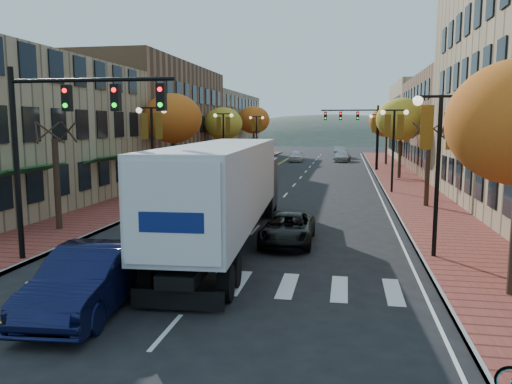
% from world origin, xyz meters
% --- Properties ---
extents(ground, '(200.00, 200.00, 0.00)m').
position_xyz_m(ground, '(0.00, 0.00, 0.00)').
color(ground, black).
rests_on(ground, ground).
extents(sidewalk_left, '(4.00, 85.00, 0.15)m').
position_xyz_m(sidewalk_left, '(-9.00, 32.50, 0.07)').
color(sidewalk_left, brown).
rests_on(sidewalk_left, ground).
extents(sidewalk_right, '(4.00, 85.00, 0.15)m').
position_xyz_m(sidewalk_right, '(9.00, 32.50, 0.07)').
color(sidewalk_right, brown).
rests_on(sidewalk_right, ground).
extents(building_left_mid, '(12.00, 24.00, 11.00)m').
position_xyz_m(building_left_mid, '(-17.00, 36.00, 5.50)').
color(building_left_mid, brown).
rests_on(building_left_mid, ground).
extents(building_left_far, '(12.00, 26.00, 9.50)m').
position_xyz_m(building_left_far, '(-17.00, 61.00, 4.75)').
color(building_left_far, '#9E8966').
rests_on(building_left_far, ground).
extents(building_right_mid, '(15.00, 24.00, 10.00)m').
position_xyz_m(building_right_mid, '(18.50, 42.00, 5.00)').
color(building_right_mid, brown).
rests_on(building_right_mid, ground).
extents(building_right_far, '(15.00, 20.00, 11.00)m').
position_xyz_m(building_right_far, '(18.50, 64.00, 5.50)').
color(building_right_far, '#9E8966').
rests_on(building_right_far, ground).
extents(tree_left_a, '(0.28, 0.28, 4.20)m').
position_xyz_m(tree_left_a, '(-9.00, 8.00, 2.25)').
color(tree_left_a, '#382619').
rests_on(tree_left_a, sidewalk_left).
extents(tree_left_b, '(4.48, 4.48, 7.21)m').
position_xyz_m(tree_left_b, '(-9.00, 24.00, 5.45)').
color(tree_left_b, '#382619').
rests_on(tree_left_b, sidewalk_left).
extents(tree_left_c, '(4.16, 4.16, 6.69)m').
position_xyz_m(tree_left_c, '(-9.00, 40.00, 5.05)').
color(tree_left_c, '#382619').
rests_on(tree_left_c, sidewalk_left).
extents(tree_left_d, '(4.61, 4.61, 7.42)m').
position_xyz_m(tree_left_d, '(-9.00, 58.00, 5.60)').
color(tree_left_d, '#382619').
rests_on(tree_left_d, sidewalk_left).
extents(tree_right_b, '(0.28, 0.28, 4.20)m').
position_xyz_m(tree_right_b, '(9.00, 18.00, 2.25)').
color(tree_right_b, '#382619').
rests_on(tree_right_b, sidewalk_right).
extents(tree_right_c, '(4.48, 4.48, 7.21)m').
position_xyz_m(tree_right_c, '(9.00, 34.00, 5.45)').
color(tree_right_c, '#382619').
rests_on(tree_right_c, sidewalk_right).
extents(tree_right_d, '(4.35, 4.35, 7.00)m').
position_xyz_m(tree_right_d, '(9.00, 50.00, 5.29)').
color(tree_right_d, '#382619').
rests_on(tree_right_d, sidewalk_right).
extents(lamp_left_b, '(1.96, 0.36, 6.05)m').
position_xyz_m(lamp_left_b, '(-7.50, 16.00, 4.29)').
color(lamp_left_b, black).
rests_on(lamp_left_b, ground).
extents(lamp_left_c, '(1.96, 0.36, 6.05)m').
position_xyz_m(lamp_left_c, '(-7.50, 34.00, 4.29)').
color(lamp_left_c, black).
rests_on(lamp_left_c, ground).
extents(lamp_left_d, '(1.96, 0.36, 6.05)m').
position_xyz_m(lamp_left_d, '(-7.50, 52.00, 4.29)').
color(lamp_left_d, black).
rests_on(lamp_left_d, ground).
extents(lamp_right_a, '(1.96, 0.36, 6.05)m').
position_xyz_m(lamp_right_a, '(7.50, 6.00, 4.29)').
color(lamp_right_a, black).
rests_on(lamp_right_a, ground).
extents(lamp_right_b, '(1.96, 0.36, 6.05)m').
position_xyz_m(lamp_right_b, '(7.50, 24.00, 4.29)').
color(lamp_right_b, black).
rests_on(lamp_right_b, ground).
extents(lamp_right_c, '(1.96, 0.36, 6.05)m').
position_xyz_m(lamp_right_c, '(7.50, 42.00, 4.29)').
color(lamp_right_c, black).
rests_on(lamp_right_c, ground).
extents(traffic_mast_near, '(6.10, 0.35, 7.00)m').
position_xyz_m(traffic_mast_near, '(-5.48, 3.00, 4.92)').
color(traffic_mast_near, black).
rests_on(traffic_mast_near, ground).
extents(traffic_mast_far, '(6.10, 0.34, 7.00)m').
position_xyz_m(traffic_mast_far, '(5.48, 42.00, 4.92)').
color(traffic_mast_far, black).
rests_on(traffic_mast_far, ground).
extents(semi_truck, '(3.66, 17.13, 4.25)m').
position_xyz_m(semi_truck, '(-0.58, 7.15, 2.48)').
color(semi_truck, black).
rests_on(semi_truck, ground).
extents(navy_sedan, '(2.27, 5.45, 1.75)m').
position_xyz_m(navy_sedan, '(-2.53, -1.00, 0.88)').
color(navy_sedan, black).
rests_on(navy_sedan, ground).
extents(black_suv, '(2.17, 4.62, 1.28)m').
position_xyz_m(black_suv, '(1.85, 7.53, 0.64)').
color(black_suv, black).
rests_on(black_suv, ground).
extents(car_far_white, '(1.94, 4.51, 1.52)m').
position_xyz_m(car_far_white, '(-2.46, 54.11, 0.76)').
color(car_far_white, silver).
rests_on(car_far_white, ground).
extents(car_far_silver, '(2.49, 5.07, 1.42)m').
position_xyz_m(car_far_silver, '(3.66, 55.42, 0.71)').
color(car_far_silver, '#A6A5AD').
rests_on(car_far_silver, ground).
extents(car_far_oncoming, '(1.98, 5.09, 1.65)m').
position_xyz_m(car_far_oncoming, '(3.34, 63.20, 0.83)').
color(car_far_oncoming, '#A7A7AE').
rests_on(car_far_oncoming, ground).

